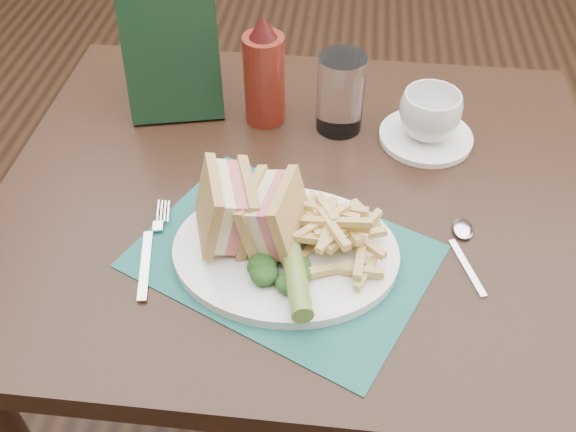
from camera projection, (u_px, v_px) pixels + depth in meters
The scene contains 16 objects.
floor at pixel (314, 267), 1.83m from camera, with size 7.00×7.00×0.00m, color black.
table_main at pixel (299, 335), 1.22m from camera, with size 0.90×0.75×0.75m, color black, non-canonical shape.
placemat at pixel (283, 256), 0.86m from camera, with size 0.37×0.27×0.00m, color #1B5650.
plate at pixel (286, 252), 0.85m from camera, with size 0.30×0.24×0.01m, color white, non-canonical shape.
sandwich_half_a at pixel (209, 209), 0.82m from camera, with size 0.06×0.10×0.09m, color tan, non-canonical shape.
sandwich_half_b at pixel (259, 212), 0.82m from camera, with size 0.06×0.10×0.09m, color tan, non-canonical shape.
kale_garnish at pixel (280, 273), 0.80m from camera, with size 0.11×0.08×0.03m, color #183A15, non-canonical shape.
pickle_spear at pixel (296, 278), 0.78m from camera, with size 0.03×0.03×0.12m, color olive.
fries_pile at pixel (335, 228), 0.83m from camera, with size 0.18×0.20×0.06m, color tan, non-canonical shape.
fork at pixel (151, 246), 0.86m from camera, with size 0.03×0.17×0.01m, color silver, non-canonical shape.
spoon at pixel (466, 252), 0.86m from camera, with size 0.03×0.15×0.01m, color silver, non-canonical shape.
saucer at pixel (426, 137), 1.03m from camera, with size 0.15×0.15×0.01m, color white.
coffee_cup at pixel (430, 115), 1.00m from camera, with size 0.10×0.10×0.08m, color white.
drinking_glass at pixel (340, 94), 1.02m from camera, with size 0.08×0.08×0.13m, color silver.
ketchup_bottle at pixel (264, 70), 1.01m from camera, with size 0.07×0.07×0.19m, color #5E1810, non-canonical shape.
check_presenter at pixel (170, 45), 1.01m from camera, with size 0.15×0.02×0.25m, color black.
Camera 1 is at (0.06, -1.21, 1.39)m, focal length 40.00 mm.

